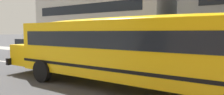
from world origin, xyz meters
name	(u,v)px	position (x,y,z in m)	size (l,w,h in m)	color
ground_plane	(190,89)	(0.00, 0.00, 0.00)	(400.00, 400.00, 0.00)	#424244
sidewalk_far	(206,64)	(0.00, 7.40, 0.01)	(120.00, 3.00, 0.01)	gray
lane_centreline	(190,89)	(0.00, 0.00, 0.00)	(110.00, 0.16, 0.01)	silver
school_bus	(132,46)	(-2.12, -1.25, 1.80)	(13.59, 3.28, 3.03)	yellow
parked_car_maroon_by_hydrant	(28,46)	(-17.84, 4.71, 0.84)	(3.99, 2.06, 1.64)	maroon
apartment_block_far_left	(109,2)	(-13.17, 14.56, 6.65)	(17.47, 11.37, 13.30)	#B7B7B2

